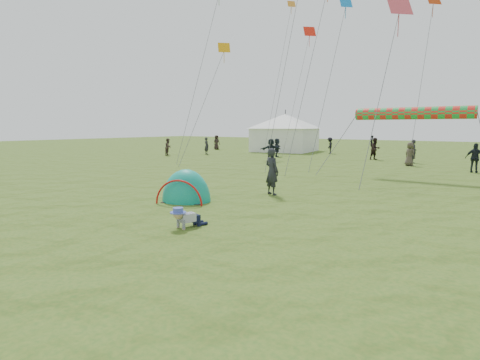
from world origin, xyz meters
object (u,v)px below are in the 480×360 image
Objects in this scene: crawling_toddler at (185,217)px; event_marquee at (285,131)px; standing_adult at (272,172)px; popup_tent at (186,201)px.

crawling_toddler is 0.12× the size of event_marquee.
event_marquee reaches higher than standing_adult.
crawling_toddler is at bearing -73.96° from event_marquee.
crawling_toddler is 0.42× the size of standing_adult.
standing_adult is at bearing 111.30° from crawling_toddler.
standing_adult is at bearing -70.32° from event_marquee.
standing_adult is 26.58m from event_marquee.
standing_adult is (1.84, 2.94, 0.92)m from popup_tent.
event_marquee reaches higher than popup_tent.
event_marquee is (-13.07, 29.06, 1.87)m from crawling_toddler.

